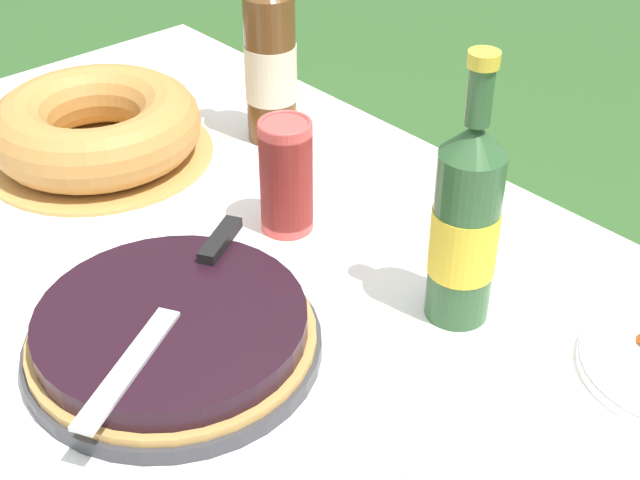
% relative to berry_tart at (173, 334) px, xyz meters
% --- Properties ---
extents(garden_table, '(1.50, 1.03, 0.69)m').
position_rel_berry_tart_xyz_m(garden_table, '(-0.08, 0.07, -0.10)').
color(garden_table, '#A87A47').
rests_on(garden_table, ground_plane).
extents(tablecloth, '(1.51, 1.04, 0.10)m').
position_rel_berry_tart_xyz_m(tablecloth, '(-0.08, 0.07, -0.04)').
color(tablecloth, white).
rests_on(tablecloth, garden_table).
extents(berry_tart, '(0.34, 0.34, 0.06)m').
position_rel_berry_tart_xyz_m(berry_tart, '(0.00, 0.00, 0.00)').
color(berry_tart, '#38383D').
rests_on(berry_tart, tablecloth).
extents(serving_knife, '(0.21, 0.34, 0.01)m').
position_rel_berry_tart_xyz_m(serving_knife, '(-0.01, 0.03, 0.04)').
color(serving_knife, silver).
rests_on(serving_knife, berry_tart).
extents(bundt_cake, '(0.35, 0.35, 0.10)m').
position_rel_berry_tart_xyz_m(bundt_cake, '(-0.46, 0.17, 0.02)').
color(bundt_cake, tan).
rests_on(bundt_cake, tablecloth).
extents(cup_stack, '(0.07, 0.07, 0.16)m').
position_rel_berry_tart_xyz_m(cup_stack, '(-0.11, 0.26, 0.05)').
color(cup_stack, '#E04C47').
rests_on(cup_stack, tablecloth).
extents(cider_bottle_green, '(0.08, 0.08, 0.34)m').
position_rel_berry_tart_xyz_m(cider_bottle_green, '(0.17, 0.30, 0.10)').
color(cider_bottle_green, '#2D562D').
rests_on(cider_bottle_green, tablecloth).
extents(cider_bottle_amber, '(0.08, 0.08, 0.35)m').
position_rel_berry_tart_xyz_m(cider_bottle_amber, '(-0.33, 0.42, 0.11)').
color(cider_bottle_amber, brown).
rests_on(cider_bottle_amber, tablecloth).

